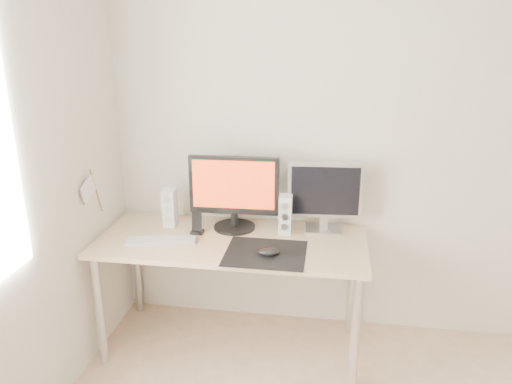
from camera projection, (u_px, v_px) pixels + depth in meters
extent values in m
plane|color=white|center=(393.00, 145.00, 3.02)|extent=(3.50, 0.00, 3.50)
cube|color=black|center=(265.00, 253.00, 2.79)|extent=(0.45, 0.40, 0.00)
ellipsoid|color=black|center=(268.00, 252.00, 2.75)|extent=(0.12, 0.07, 0.04)
cube|color=#D1B587|center=(232.00, 241.00, 2.98)|extent=(1.60, 0.70, 0.03)
cylinder|color=silver|center=(99.00, 310.00, 2.93)|extent=(0.05, 0.05, 0.70)
cylinder|color=silver|center=(355.00, 333.00, 2.72)|extent=(0.05, 0.05, 0.70)
cylinder|color=silver|center=(137.00, 266.00, 3.48)|extent=(0.05, 0.05, 0.70)
cylinder|color=silver|center=(352.00, 281.00, 3.26)|extent=(0.05, 0.05, 0.70)
cylinder|color=black|center=(235.00, 227.00, 3.13)|extent=(0.27, 0.27, 0.02)
cylinder|color=black|center=(234.00, 217.00, 3.11)|extent=(0.05, 0.05, 0.12)
cube|color=black|center=(234.00, 185.00, 3.04)|extent=(0.55, 0.06, 0.36)
cube|color=orange|center=(233.00, 185.00, 3.01)|extent=(0.50, 0.02, 0.30)
cube|color=silver|center=(323.00, 229.00, 3.09)|extent=(0.23, 0.18, 0.01)
cube|color=silver|center=(324.00, 221.00, 3.08)|extent=(0.05, 0.04, 0.10)
cube|color=#BCBCBE|center=(325.00, 190.00, 3.01)|extent=(0.45, 0.07, 0.34)
cube|color=black|center=(325.00, 191.00, 2.99)|extent=(0.41, 0.04, 0.30)
cube|color=white|center=(170.00, 207.00, 3.14)|extent=(0.08, 0.09, 0.24)
cylinder|color=silver|center=(169.00, 220.00, 3.12)|extent=(0.05, 0.01, 0.05)
cylinder|color=silver|center=(168.00, 210.00, 3.10)|extent=(0.05, 0.01, 0.05)
cylinder|color=#B6B6B8|center=(167.00, 200.00, 3.08)|extent=(0.05, 0.01, 0.05)
cube|color=white|center=(286.00, 214.00, 3.03)|extent=(0.08, 0.09, 0.24)
cylinder|color=silver|center=(285.00, 227.00, 3.01)|extent=(0.05, 0.01, 0.05)
cylinder|color=silver|center=(285.00, 217.00, 2.99)|extent=(0.05, 0.01, 0.05)
cylinder|color=silver|center=(285.00, 206.00, 2.97)|extent=(0.05, 0.01, 0.05)
cube|color=silver|center=(161.00, 241.00, 2.94)|extent=(0.43, 0.19, 0.01)
cube|color=silver|center=(161.00, 240.00, 2.93)|extent=(0.41, 0.17, 0.01)
cube|color=black|center=(197.00, 232.00, 3.06)|extent=(0.08, 0.07, 0.02)
cube|color=black|center=(197.00, 222.00, 3.04)|extent=(0.06, 0.03, 0.12)
cylinder|color=#A57F54|center=(96.00, 191.00, 2.92)|extent=(0.01, 0.10, 0.29)
cube|color=white|center=(89.00, 189.00, 2.83)|extent=(0.00, 0.19, 0.15)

